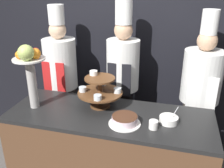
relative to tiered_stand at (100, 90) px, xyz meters
name	(u,v)px	position (x,y,z in m)	size (l,w,h in m)	color
wall_back	(132,33)	(0.12, 0.84, 0.37)	(10.00, 0.06, 2.80)	black
buffet_counter	(109,153)	(0.12, -0.13, -0.60)	(1.83, 0.67, 0.86)	brown
tiered_stand	(100,90)	(0.00, 0.00, 0.00)	(0.42, 0.42, 0.33)	brown
fruit_pedestal	(30,65)	(-0.58, -0.19, 0.25)	(0.28, 0.28, 0.61)	#B2ADA8
cake_round	(125,120)	(0.29, -0.25, -0.13)	(0.27, 0.27, 0.08)	white
cup_white	(153,125)	(0.53, -0.26, -0.13)	(0.07, 0.07, 0.07)	white
serving_bowl_near	(169,120)	(0.64, -0.14, -0.14)	(0.16, 0.16, 0.16)	white
chef_left	(61,75)	(-0.62, 0.47, -0.08)	(0.37, 0.37, 1.73)	#38332D
chef_center_left	(123,77)	(0.11, 0.47, -0.04)	(0.35, 0.35, 1.82)	black
chef_center_right	(200,91)	(0.92, 0.47, -0.11)	(0.39, 0.39, 1.73)	#38332D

